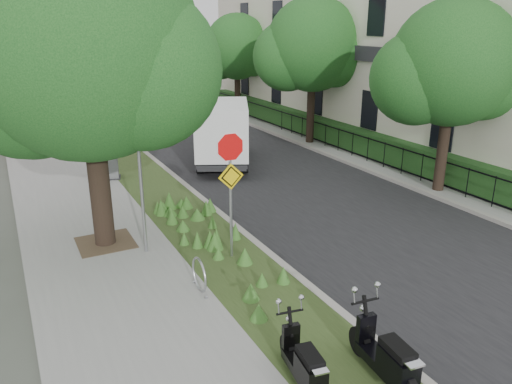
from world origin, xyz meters
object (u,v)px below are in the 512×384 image
scooter_near (305,369)px  scooter_far (389,362)px  utility_cabinet (106,162)px  box_truck (222,130)px  sign_assembly (231,170)px

scooter_near → scooter_far: size_ratio=0.90×
scooter_far → utility_cabinet: 13.29m
box_truck → utility_cabinet: (-4.73, -0.20, -0.71)m
sign_assembly → scooter_far: 5.58m
scooter_near → box_truck: size_ratio=0.30×
scooter_near → scooter_far: 1.32m
sign_assembly → scooter_near: 5.18m
scooter_near → box_truck: (4.25, 12.86, 0.95)m
box_truck → utility_cabinet: size_ratio=4.11×
sign_assembly → box_truck: bearing=67.7°
sign_assembly → scooter_near: bearing=-101.0°
utility_cabinet → scooter_near: bearing=-87.9°
sign_assembly → scooter_far: sign_assembly is taller
box_truck → scooter_near: bearing=-108.3°
scooter_near → scooter_far: bearing=-23.2°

